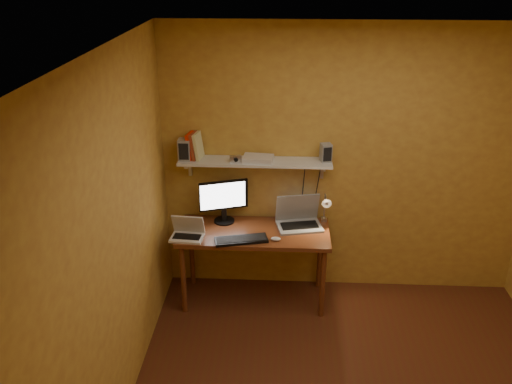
# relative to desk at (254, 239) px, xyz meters

# --- Properties ---
(room) EXTENTS (3.44, 3.24, 2.64)m
(room) POSITION_rel_desk_xyz_m (0.83, -1.28, 0.64)
(room) COLOR #502314
(room) RESTS_ON ground
(desk) EXTENTS (1.40, 0.60, 0.75)m
(desk) POSITION_rel_desk_xyz_m (0.00, 0.00, 0.00)
(desk) COLOR #642E17
(desk) RESTS_ON ground
(wall_shelf) EXTENTS (1.40, 0.25, 0.21)m
(wall_shelf) POSITION_rel_desk_xyz_m (0.00, 0.19, 0.69)
(wall_shelf) COLOR silver
(wall_shelf) RESTS_ON room
(monitor) EXTENTS (0.45, 0.25, 0.42)m
(monitor) POSITION_rel_desk_xyz_m (-0.30, 0.17, 0.32)
(monitor) COLOR black
(monitor) RESTS_ON desk
(laptop) EXTENTS (0.46, 0.37, 0.30)m
(laptop) POSITION_rel_desk_xyz_m (0.41, 0.14, 0.16)
(laptop) COLOR gray
(laptop) RESTS_ON desk
(netbook) EXTENTS (0.31, 0.23, 0.21)m
(netbook) POSITION_rel_desk_xyz_m (-0.59, -0.15, 0.14)
(netbook) COLOR silver
(netbook) RESTS_ON desk
(keyboard) EXTENTS (0.49, 0.26, 0.03)m
(keyboard) POSITION_rel_desk_xyz_m (-0.10, -0.20, 0.10)
(keyboard) COLOR black
(keyboard) RESTS_ON desk
(mouse) EXTENTS (0.09, 0.06, 0.03)m
(mouse) POSITION_rel_desk_xyz_m (0.21, -0.17, 0.10)
(mouse) COLOR silver
(mouse) RESTS_ON desk
(desk_lamp) EXTENTS (0.09, 0.23, 0.38)m
(desk_lamp) POSITION_rel_desk_xyz_m (0.66, 0.13, 0.29)
(desk_lamp) COLOR silver
(desk_lamp) RESTS_ON desk
(speaker_left) EXTENTS (0.11, 0.11, 0.20)m
(speaker_left) POSITION_rel_desk_xyz_m (-0.64, 0.18, 0.81)
(speaker_left) COLOR gray
(speaker_left) RESTS_ON wall_shelf
(speaker_right) EXTENTS (0.11, 0.11, 0.17)m
(speaker_right) POSITION_rel_desk_xyz_m (0.64, 0.20, 0.79)
(speaker_right) COLOR gray
(speaker_right) RESTS_ON wall_shelf
(books) EXTENTS (0.15, 0.17, 0.24)m
(books) POSITION_rel_desk_xyz_m (-0.55, 0.22, 0.83)
(books) COLOR red
(books) RESTS_ON wall_shelf
(shelf_camera) EXTENTS (0.11, 0.07, 0.06)m
(shelf_camera) POSITION_rel_desk_xyz_m (-0.17, 0.14, 0.74)
(shelf_camera) COLOR silver
(shelf_camera) RESTS_ON wall_shelf
(router) EXTENTS (0.29, 0.21, 0.05)m
(router) POSITION_rel_desk_xyz_m (0.03, 0.18, 0.73)
(router) COLOR silver
(router) RESTS_ON wall_shelf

